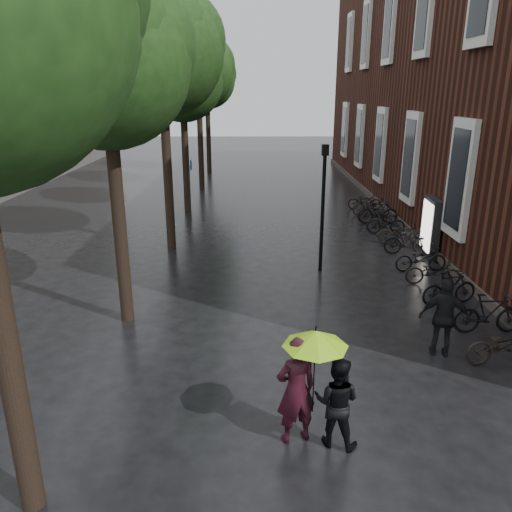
{
  "coord_description": "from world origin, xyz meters",
  "views": [
    {
      "loc": [
        -0.88,
        -4.61,
        5.58
      ],
      "look_at": [
        -0.81,
        7.49,
        1.54
      ],
      "focal_mm": 35.0,
      "sensor_mm": 36.0,
      "label": 1
    }
  ],
  "objects_px": {
    "person_black": "(337,402)",
    "ad_lightbox": "(431,227)",
    "person_burgundy": "(296,390)",
    "lamp_post": "(323,196)",
    "pedestrian_walking": "(445,318)",
    "parked_bicycles": "(408,243)"
  },
  "relations": [
    {
      "from": "pedestrian_walking",
      "to": "parked_bicycles",
      "type": "xyz_separation_m",
      "value": [
        1.31,
        7.01,
        -0.43
      ]
    },
    {
      "from": "person_black",
      "to": "ad_lightbox",
      "type": "relative_size",
      "value": 0.76
    },
    {
      "from": "person_black",
      "to": "lamp_post",
      "type": "relative_size",
      "value": 0.39
    },
    {
      "from": "pedestrian_walking",
      "to": "parked_bicycles",
      "type": "relative_size",
      "value": 0.12
    },
    {
      "from": "person_burgundy",
      "to": "ad_lightbox",
      "type": "distance_m",
      "value": 11.19
    },
    {
      "from": "parked_bicycles",
      "to": "pedestrian_walking",
      "type": "bearing_deg",
      "value": -100.55
    },
    {
      "from": "ad_lightbox",
      "to": "lamp_post",
      "type": "height_order",
      "value": "lamp_post"
    },
    {
      "from": "person_black",
      "to": "parked_bicycles",
      "type": "distance_m",
      "value": 10.74
    },
    {
      "from": "parked_bicycles",
      "to": "person_black",
      "type": "bearing_deg",
      "value": -112.5
    },
    {
      "from": "person_black",
      "to": "ad_lightbox",
      "type": "distance_m",
      "value": 10.97
    },
    {
      "from": "pedestrian_walking",
      "to": "ad_lightbox",
      "type": "height_order",
      "value": "ad_lightbox"
    },
    {
      "from": "lamp_post",
      "to": "parked_bicycles",
      "type": "bearing_deg",
      "value": 25.86
    },
    {
      "from": "person_burgundy",
      "to": "lamp_post",
      "type": "relative_size",
      "value": 0.47
    },
    {
      "from": "lamp_post",
      "to": "ad_lightbox",
      "type": "bearing_deg",
      "value": 20.81
    },
    {
      "from": "pedestrian_walking",
      "to": "parked_bicycles",
      "type": "distance_m",
      "value": 7.15
    },
    {
      "from": "pedestrian_walking",
      "to": "lamp_post",
      "type": "bearing_deg",
      "value": -54.78
    },
    {
      "from": "parked_bicycles",
      "to": "lamp_post",
      "type": "relative_size",
      "value": 3.79
    },
    {
      "from": "parked_bicycles",
      "to": "ad_lightbox",
      "type": "distance_m",
      "value": 0.93
    },
    {
      "from": "person_burgundy",
      "to": "person_black",
      "type": "relative_size",
      "value": 1.21
    },
    {
      "from": "pedestrian_walking",
      "to": "ad_lightbox",
      "type": "bearing_deg",
      "value": -91.09
    },
    {
      "from": "parked_bicycles",
      "to": "ad_lightbox",
      "type": "bearing_deg",
      "value": -5.22
    },
    {
      "from": "person_black",
      "to": "parked_bicycles",
      "type": "xyz_separation_m",
      "value": [
        4.11,
        9.91,
        -0.32
      ]
    }
  ]
}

